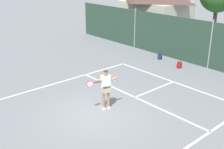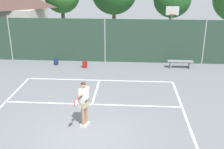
{
  "view_description": "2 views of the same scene",
  "coord_description": "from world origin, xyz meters",
  "px_view_note": "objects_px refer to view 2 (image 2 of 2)",
  "views": [
    {
      "loc": [
        8.68,
        -6.57,
        6.0
      ],
      "look_at": [
        -1.36,
        2.16,
        0.88
      ],
      "focal_mm": 45.16,
      "sensor_mm": 36.0,
      "label": 1
    },
    {
      "loc": [
        1.69,
        -8.72,
        5.68
      ],
      "look_at": [
        0.81,
        4.08,
        0.9
      ],
      "focal_mm": 43.63,
      "sensor_mm": 36.0,
      "label": 2
    }
  ],
  "objects_px": {
    "backpack_red": "(85,65)",
    "basketball_hoop": "(171,24)",
    "courtside_bench": "(180,63)",
    "backpack_navy": "(56,62)",
    "tennis_player": "(84,100)",
    "tennis_ball": "(50,97)"
  },
  "relations": [
    {
      "from": "basketball_hoop",
      "to": "tennis_ball",
      "type": "distance_m",
      "value": 10.43
    },
    {
      "from": "backpack_red",
      "to": "basketball_hoop",
      "type": "bearing_deg",
      "value": 28.13
    },
    {
      "from": "tennis_player",
      "to": "backpack_red",
      "type": "distance_m",
      "value": 7.17
    },
    {
      "from": "backpack_navy",
      "to": "courtside_bench",
      "type": "distance_m",
      "value": 8.06
    },
    {
      "from": "tennis_player",
      "to": "backpack_navy",
      "type": "distance_m",
      "value": 8.17
    },
    {
      "from": "backpack_navy",
      "to": "courtside_bench",
      "type": "bearing_deg",
      "value": -1.03
    },
    {
      "from": "basketball_hoop",
      "to": "courtside_bench",
      "type": "height_order",
      "value": "basketball_hoop"
    },
    {
      "from": "tennis_ball",
      "to": "tennis_player",
      "type": "bearing_deg",
      "value": -48.82
    },
    {
      "from": "backpack_navy",
      "to": "tennis_ball",
      "type": "bearing_deg",
      "value": -78.76
    },
    {
      "from": "basketball_hoop",
      "to": "courtside_bench",
      "type": "xyz_separation_m",
      "value": [
        0.34,
        -2.74,
        -1.95
      ]
    },
    {
      "from": "basketball_hoop",
      "to": "courtside_bench",
      "type": "bearing_deg",
      "value": -83.01
    },
    {
      "from": "tennis_player",
      "to": "courtside_bench",
      "type": "distance_m",
      "value": 8.87
    },
    {
      "from": "backpack_red",
      "to": "courtside_bench",
      "type": "distance_m",
      "value": 6.09
    },
    {
      "from": "tennis_ball",
      "to": "courtside_bench",
      "type": "xyz_separation_m",
      "value": [
        7.06,
        4.91,
        0.33
      ]
    },
    {
      "from": "tennis_player",
      "to": "backpack_red",
      "type": "relative_size",
      "value": 4.01
    },
    {
      "from": "tennis_player",
      "to": "backpack_red",
      "type": "height_order",
      "value": "tennis_player"
    },
    {
      "from": "backpack_navy",
      "to": "backpack_red",
      "type": "height_order",
      "value": "same"
    },
    {
      "from": "tennis_ball",
      "to": "backpack_navy",
      "type": "xyz_separation_m",
      "value": [
        -1.0,
        5.05,
        0.16
      ]
    },
    {
      "from": "tennis_ball",
      "to": "backpack_navy",
      "type": "relative_size",
      "value": 0.14
    },
    {
      "from": "basketball_hoop",
      "to": "tennis_ball",
      "type": "height_order",
      "value": "basketball_hoop"
    },
    {
      "from": "basketball_hoop",
      "to": "tennis_player",
      "type": "distance_m",
      "value": 11.15
    },
    {
      "from": "tennis_player",
      "to": "courtside_bench",
      "type": "relative_size",
      "value": 1.16
    }
  ]
}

